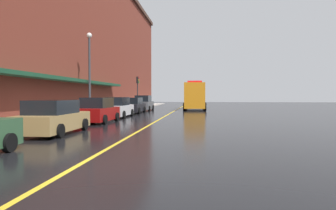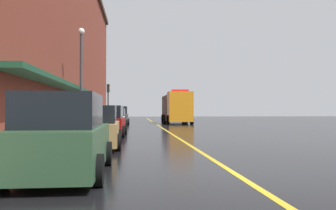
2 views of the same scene
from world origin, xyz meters
name	(u,v)px [view 1 (image 1 of 2)]	position (x,y,z in m)	size (l,w,h in m)	color
ground_plane	(171,113)	(0.00, 25.00, 0.00)	(112.00, 112.00, 0.00)	black
sidewalk_left	(116,112)	(-6.20, 25.00, 0.07)	(2.40, 70.00, 0.15)	#ADA8A0
lane_center_stripe	(171,113)	(0.00, 25.00, 0.00)	(0.16, 70.00, 0.01)	gold
brick_building_left	(61,34)	(-12.05, 24.00, 8.71)	(10.48, 64.00, 17.40)	maroon
parked_car_1	(54,118)	(-3.94, 6.40, 0.79)	(2.24, 4.94, 1.67)	#A5844C
parked_car_2	(98,111)	(-3.86, 12.55, 0.82)	(2.13, 4.26, 1.75)	maroon
parked_car_3	(118,108)	(-3.96, 17.87, 0.82)	(2.01, 4.89, 1.75)	silver
parked_car_4	(133,106)	(-4.04, 24.20, 0.79)	(2.10, 4.57, 1.67)	black
parked_car_5	(144,104)	(-3.96, 29.57, 0.89)	(2.13, 4.59, 1.91)	#595B60
utility_truck	(195,96)	(2.44, 32.59, 1.77)	(2.94, 8.73, 3.72)	orange
parking_meter_1	(121,103)	(-5.35, 24.13, 1.06)	(0.14, 0.18, 1.33)	#4C4C51
parking_meter_2	(121,103)	(-5.35, 23.80, 1.06)	(0.14, 0.18, 1.33)	#4C4C51
street_lamp_left	(89,65)	(-5.95, 16.43, 4.40)	(0.44, 0.44, 6.94)	#33383D
traffic_light_near	(138,86)	(-5.29, 32.22, 3.16)	(0.38, 0.36, 4.30)	#232326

